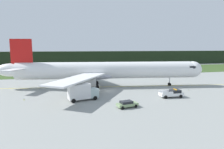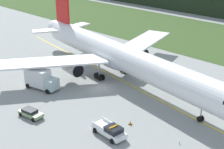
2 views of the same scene
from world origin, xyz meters
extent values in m
plane|color=gray|center=(0.00, 0.00, 0.00)|extent=(320.00, 320.00, 0.00)
cube|color=#334C21|center=(0.00, 45.41, 0.02)|extent=(320.00, 36.03, 0.04)
cube|color=black|center=(0.00, 73.77, 4.62)|extent=(288.00, 5.30, 9.25)
cube|color=yellow|center=(0.76, 5.45, 0.00)|extent=(81.15, 12.54, 0.01)
cylinder|color=white|center=(0.76, 5.45, 4.96)|extent=(51.43, 12.54, 4.94)
ellipsoid|color=white|center=(27.08, 1.48, 4.96)|extent=(6.11, 5.70, 4.94)
ellipsoid|color=white|center=(-26.05, 9.50, 5.33)|extent=(8.37, 4.84, 3.70)
ellipsoid|color=#B7B9CB|center=(-1.78, 5.83, 3.60)|extent=(12.80, 6.94, 2.72)
cube|color=black|center=(25.90, 1.65, 5.82)|extent=(2.48, 4.91, 0.70)
cube|color=white|center=(-4.79, 17.70, 4.34)|extent=(11.04, 21.31, 0.35)
cylinder|color=#A9A9A9|center=(-3.32, 14.40, 3.04)|extent=(4.80, 3.18, 2.54)
cylinder|color=black|center=(-1.06, 14.06, 3.04)|extent=(0.47, 2.33, 2.34)
cube|color=white|center=(-8.16, -4.61, 4.34)|extent=(15.93, 20.23, 0.35)
cylinder|color=#A9A9A9|center=(-5.78, -1.90, 3.04)|extent=(4.80, 3.18, 2.54)
cylinder|color=black|center=(-3.52, -2.24, 3.04)|extent=(0.47, 2.33, 2.34)
cube|color=red|center=(-22.84, 9.01, 9.98)|extent=(5.90, 1.32, 8.08)
cube|color=white|center=(-22.75, 12.95, 5.82)|extent=(4.09, 7.78, 0.28)
cube|color=white|center=(-23.92, 5.23, 5.82)|extent=(5.92, 7.93, 0.28)
cylinder|color=gray|center=(20.02, 2.54, 1.69)|extent=(0.20, 0.20, 2.49)
cylinder|color=black|center=(20.06, 2.80, 0.45)|extent=(0.92, 0.35, 0.90)
cylinder|color=black|center=(19.98, 2.29, 0.45)|extent=(0.92, 0.35, 0.90)
cylinder|color=gray|center=(-2.29, 9.16, 1.84)|extent=(0.28, 0.28, 2.49)
cylinder|color=black|center=(-1.65, 8.71, 0.60)|extent=(1.23, 0.48, 1.20)
cylinder|color=black|center=(-1.54, 9.40, 0.60)|extent=(1.23, 0.48, 1.20)
cylinder|color=black|center=(-3.03, 8.92, 0.60)|extent=(1.23, 0.48, 1.20)
cylinder|color=black|center=(-2.93, 9.61, 0.60)|extent=(1.23, 0.48, 1.20)
cylinder|color=gray|center=(-3.25, 2.81, 1.84)|extent=(0.28, 0.28, 2.49)
cylinder|color=black|center=(-2.50, 3.05, 0.60)|extent=(1.23, 0.48, 1.20)
cylinder|color=black|center=(-2.61, 2.36, 0.60)|extent=(1.23, 0.48, 1.20)
cylinder|color=black|center=(-3.89, 3.26, 0.60)|extent=(1.23, 0.48, 1.20)
cylinder|color=black|center=(-3.99, 2.57, 0.60)|extent=(1.23, 0.48, 1.20)
cube|color=white|center=(13.01, -10.26, 0.73)|extent=(5.63, 2.41, 0.70)
cube|color=black|center=(14.00, -10.32, 1.43)|extent=(2.32, 2.05, 0.70)
cube|color=white|center=(11.75, -9.19, 1.31)|extent=(2.65, 0.26, 0.45)
cube|color=white|center=(11.63, -11.18, 1.31)|extent=(2.65, 0.26, 0.45)
cube|color=orange|center=(14.00, -10.32, 1.86)|extent=(0.29, 1.47, 0.16)
cylinder|color=black|center=(14.95, -9.31, 0.38)|extent=(0.77, 0.28, 0.76)
cylinder|color=black|center=(14.82, -11.44, 0.38)|extent=(0.77, 0.28, 0.76)
cylinder|color=black|center=(11.20, -9.09, 0.38)|extent=(0.77, 0.28, 0.76)
cylinder|color=black|center=(11.07, -11.22, 0.38)|extent=(0.77, 0.28, 0.76)
cube|color=#A9BEBE|center=(-5.08, -7.35, 1.45)|extent=(2.42, 2.79, 2.00)
cube|color=silver|center=(-8.26, -8.14, 2.10)|extent=(5.11, 3.45, 3.30)
cylinder|color=#99999E|center=(-7.36, -7.91, 0.36)|extent=(0.77, 0.28, 1.04)
cylinder|color=#99999E|center=(-9.17, -8.36, 0.36)|extent=(0.77, 0.28, 1.04)
cylinder|color=black|center=(-5.37, -6.18, 0.45)|extent=(0.94, 0.47, 0.90)
cylinder|color=black|center=(-4.79, -8.51, 0.45)|extent=(0.94, 0.47, 0.90)
cylinder|color=black|center=(-10.14, -7.37, 0.45)|extent=(0.94, 0.47, 0.90)
cylinder|color=black|center=(-9.56, -9.70, 0.45)|extent=(0.94, 0.47, 0.90)
cube|color=gray|center=(0.49, -15.27, 0.57)|extent=(4.37, 2.43, 0.55)
cube|color=black|center=(0.29, -15.31, 1.08)|extent=(2.54, 1.91, 0.45)
cylinder|color=black|center=(1.76, -14.14, 0.30)|extent=(0.62, 0.28, 0.60)
cylinder|color=black|center=(2.07, -15.90, 0.30)|extent=(0.62, 0.28, 0.60)
cylinder|color=black|center=(-1.09, -14.64, 0.30)|extent=(0.62, 0.28, 0.60)
cylinder|color=black|center=(-0.78, -16.40, 0.30)|extent=(0.62, 0.28, 0.60)
cube|color=black|center=(13.10, -5.86, 0.01)|extent=(0.55, 0.55, 0.03)
cone|color=orange|center=(13.10, -5.86, 0.36)|extent=(0.42, 0.42, 0.66)
cylinder|color=yellow|center=(21.36, -4.94, 0.14)|extent=(0.10, 0.10, 0.27)
sphere|color=blue|center=(21.36, -4.94, 0.32)|extent=(0.12, 0.12, 0.12)
cylinder|color=yellow|center=(-20.16, -4.94, 0.15)|extent=(0.10, 0.10, 0.29)
sphere|color=blue|center=(-20.16, -4.94, 0.34)|extent=(0.12, 0.12, 0.12)
camera|label=1|loc=(-11.19, -50.29, 11.62)|focal=31.15mm
camera|label=2|loc=(42.64, -38.89, 25.93)|focal=53.77mm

